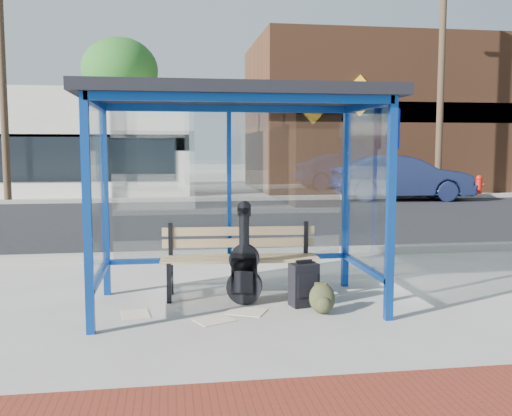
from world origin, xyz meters
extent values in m
plane|color=#B2ADA0|center=(0.00, 0.00, 0.00)|extent=(120.00, 120.00, 0.00)
cube|color=maroon|center=(0.00, -2.60, 0.01)|extent=(60.00, 1.00, 0.01)
cube|color=gray|center=(0.00, 2.90, 0.06)|extent=(60.00, 0.25, 0.12)
cube|color=black|center=(0.00, 8.00, 0.00)|extent=(60.00, 10.00, 0.00)
cube|color=gray|center=(0.00, 13.10, 0.06)|extent=(60.00, 0.25, 0.12)
cube|color=#B2ADA0|center=(0.00, 15.00, 0.00)|extent=(60.00, 4.00, 0.01)
cube|color=#0D3992|center=(-1.50, -0.75, 1.15)|extent=(0.08, 0.08, 2.30)
cube|color=#0D3992|center=(1.50, -0.75, 1.15)|extent=(0.08, 0.08, 2.30)
cube|color=#0D3992|center=(-1.50, 0.75, 1.15)|extent=(0.08, 0.08, 2.30)
cube|color=#0D3992|center=(1.50, 0.75, 1.15)|extent=(0.08, 0.08, 2.30)
cube|color=#0D3992|center=(0.00, 0.75, 2.26)|extent=(3.00, 0.08, 0.08)
cube|color=#0D3992|center=(0.00, -0.75, 2.26)|extent=(3.00, 0.08, 0.08)
cube|color=#0D3992|center=(-1.50, 0.00, 2.26)|extent=(0.08, 1.50, 0.08)
cube|color=#0D3992|center=(1.50, 0.00, 2.26)|extent=(0.08, 1.50, 0.08)
cube|color=#0D3992|center=(0.00, 0.75, 0.40)|extent=(3.00, 0.08, 0.06)
cube|color=#0D3992|center=(-1.50, 0.00, 0.40)|extent=(0.08, 1.50, 0.06)
cube|color=#0D3992|center=(1.50, 0.00, 0.40)|extent=(0.08, 1.50, 0.06)
cube|color=#0D3992|center=(0.00, 0.75, 1.35)|extent=(0.05, 0.05, 1.90)
cube|color=silver|center=(0.00, 0.75, 1.31)|extent=(2.84, 0.01, 1.82)
cube|color=silver|center=(-1.50, 0.00, 1.31)|extent=(0.02, 1.34, 1.82)
cube|color=silver|center=(1.50, 0.00, 1.31)|extent=(0.02, 1.34, 1.82)
cube|color=black|center=(0.00, 0.00, 2.36)|extent=(3.30, 1.80, 0.12)
cube|color=#59331E|center=(8.00, 18.50, 3.20)|extent=(10.00, 7.00, 6.40)
cube|color=black|center=(8.00, 15.05, 3.20)|extent=(10.00, 0.10, 0.80)
cube|color=yellow|center=(6.50, 14.95, 3.80)|extent=(1.56, 0.06, 1.56)
cylinder|color=#4C3826|center=(-3.00, 22.00, 2.50)|extent=(0.36, 0.36, 5.00)
ellipsoid|color=#18541B|center=(-3.00, 22.00, 5.50)|extent=(3.60, 3.60, 3.06)
cylinder|color=#4C3826|center=(12.50, 22.00, 2.50)|extent=(0.36, 0.36, 5.00)
ellipsoid|color=#18541B|center=(12.50, 22.00, 5.50)|extent=(3.60, 3.60, 3.06)
cylinder|color=#4C3826|center=(-6.00, 13.40, 4.00)|extent=(0.24, 0.24, 8.00)
cylinder|color=#4C3826|center=(9.00, 13.40, 4.00)|extent=(0.24, 0.24, 8.00)
cube|color=black|center=(-0.75, 0.25, 0.23)|extent=(0.06, 0.06, 0.47)
cube|color=black|center=(-0.73, 0.65, 0.44)|extent=(0.06, 0.06, 0.88)
cube|color=black|center=(-0.74, 0.45, 0.23)|extent=(0.08, 0.42, 0.05)
cube|color=black|center=(0.91, 0.15, 0.23)|extent=(0.06, 0.06, 0.47)
cube|color=black|center=(0.93, 0.55, 0.44)|extent=(0.06, 0.06, 0.88)
cube|color=black|center=(0.92, 0.35, 0.23)|extent=(0.08, 0.42, 0.05)
cube|color=tan|center=(0.08, 0.23, 0.47)|extent=(1.87, 0.21, 0.04)
cube|color=tan|center=(0.09, 0.34, 0.47)|extent=(1.87, 0.21, 0.04)
cube|color=tan|center=(0.09, 0.46, 0.47)|extent=(1.87, 0.21, 0.04)
cube|color=tan|center=(0.10, 0.57, 0.47)|extent=(1.87, 0.21, 0.04)
cube|color=tan|center=(0.10, 0.61, 0.62)|extent=(1.87, 0.15, 0.10)
cube|color=tan|center=(0.10, 0.61, 0.77)|extent=(1.87, 0.15, 0.10)
cylinder|color=black|center=(0.10, 0.08, 0.20)|extent=(0.42, 0.21, 0.41)
cylinder|color=black|center=(0.10, 0.08, 0.52)|extent=(0.36, 0.19, 0.34)
cube|color=black|center=(0.10, 0.08, 0.36)|extent=(0.31, 0.18, 0.48)
cube|color=black|center=(0.10, 0.08, 0.85)|extent=(0.13, 0.12, 0.48)
cube|color=black|center=(0.10, 0.08, 1.07)|extent=(0.16, 0.13, 0.10)
cube|color=black|center=(0.75, -0.11, 0.25)|extent=(0.34, 0.26, 0.48)
cylinder|color=black|center=(0.64, -0.14, 0.02)|extent=(0.08, 0.18, 0.04)
cylinder|color=black|center=(0.86, -0.08, 0.02)|extent=(0.08, 0.18, 0.04)
cube|color=black|center=(0.75, -0.11, 0.52)|extent=(0.20, 0.08, 0.03)
cube|color=black|center=(0.77, -0.21, 0.26)|extent=(0.24, 0.07, 0.26)
ellipsoid|color=#31321C|center=(0.88, -0.42, 0.17)|extent=(0.30, 0.23, 0.33)
ellipsoid|color=#31321C|center=(0.87, -0.52, 0.12)|extent=(0.17, 0.13, 0.17)
cube|color=#31321C|center=(0.88, -0.40, 0.32)|extent=(0.10, 0.05, 0.03)
cube|color=#0D1A92|center=(1.80, -0.04, 1.20)|extent=(0.09, 0.09, 2.39)
cube|color=#0D1A92|center=(1.84, -0.05, 1.99)|extent=(0.11, 0.29, 0.45)
cube|color=white|center=(-1.11, -0.16, 0.00)|extent=(0.34, 0.41, 0.01)
cube|color=white|center=(-0.29, -0.50, 0.00)|extent=(0.48, 0.44, 0.01)
cube|color=white|center=(0.08, -0.24, 0.00)|extent=(0.51, 0.47, 0.01)
imported|color=#182145|center=(7.19, 12.44, 0.78)|extent=(4.84, 2.06, 1.55)
cylinder|color=red|center=(10.75, 13.60, 0.33)|extent=(0.22, 0.22, 0.65)
sphere|color=red|center=(10.75, 13.60, 0.69)|extent=(0.24, 0.24, 0.24)
cylinder|color=red|center=(10.75, 13.60, 0.44)|extent=(0.36, 0.21, 0.11)
camera|label=1|loc=(-0.72, -6.26, 1.77)|focal=40.00mm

